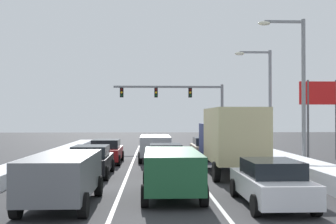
% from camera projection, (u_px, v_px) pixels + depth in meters
% --- Properties ---
extents(ground_plane, '(120.00, 120.00, 0.00)m').
position_uv_depth(ground_plane, '(161.00, 175.00, 20.85)').
color(ground_plane, '#333335').
extents(lane_stripe_between_right_lane_and_center_lane, '(0.14, 36.81, 0.01)m').
position_uv_depth(lane_stripe_between_right_lane_and_center_lane, '(189.00, 167.00, 24.26)').
color(lane_stripe_between_right_lane_and_center_lane, silver).
rests_on(lane_stripe_between_right_lane_and_center_lane, ground).
extents(lane_stripe_between_center_lane_and_left_lane, '(0.14, 36.81, 0.01)m').
position_uv_depth(lane_stripe_between_center_lane_and_left_lane, '(131.00, 167.00, 24.12)').
color(lane_stripe_between_center_lane_and_left_lane, silver).
rests_on(lane_stripe_between_center_lane_and_left_lane, ground).
extents(snow_bank_right_shoulder, '(1.72, 36.81, 0.76)m').
position_uv_depth(snow_bank_right_shoulder, '(278.00, 160.00, 24.49)').
color(snow_bank_right_shoulder, white).
rests_on(snow_bank_right_shoulder, ground).
extents(snow_bank_left_shoulder, '(1.37, 36.81, 0.64)m').
position_uv_depth(snow_bank_left_shoulder, '(39.00, 162.00, 23.90)').
color(snow_bank_left_shoulder, white).
rests_on(snow_bank_left_shoulder, ground).
extents(sedan_white_right_lane_nearest, '(2.00, 4.50, 1.51)m').
position_uv_depth(sedan_white_right_lane_nearest, '(271.00, 182.00, 13.58)').
color(sedan_white_right_lane_nearest, silver).
rests_on(sedan_white_right_lane_nearest, ground).
extents(box_truck_right_lane_second, '(2.53, 7.20, 3.36)m').
position_uv_depth(box_truck_right_lane_second, '(231.00, 137.00, 21.05)').
color(box_truck_right_lane_second, navy).
rests_on(box_truck_right_lane_second, ground).
extents(sedan_tan_right_lane_third, '(2.00, 4.50, 1.51)m').
position_uv_depth(sedan_tan_right_lane_third, '(206.00, 148.00, 28.87)').
color(sedan_tan_right_lane_third, '#937F60').
rests_on(sedan_tan_right_lane_third, ground).
extents(suv_green_center_lane_nearest, '(2.16, 4.90, 1.67)m').
position_uv_depth(suv_green_center_lane_nearest, '(172.00, 169.00, 15.05)').
color(suv_green_center_lane_nearest, '#1E5633').
rests_on(suv_green_center_lane_nearest, ground).
extents(sedan_charcoal_center_lane_second, '(2.00, 4.50, 1.51)m').
position_uv_depth(sedan_charcoal_center_lane_second, '(165.00, 158.00, 21.77)').
color(sedan_charcoal_center_lane_second, '#38383D').
rests_on(sedan_charcoal_center_lane_second, ground).
extents(suv_silver_center_lane_third, '(2.16, 4.90, 1.67)m').
position_uv_depth(suv_silver_center_lane_third, '(155.00, 146.00, 27.63)').
color(suv_silver_center_lane_third, '#B7BABF').
rests_on(suv_silver_center_lane_third, ground).
extents(suv_gray_left_lane_nearest, '(2.16, 4.90, 1.67)m').
position_uv_depth(suv_gray_left_lane_nearest, '(63.00, 175.00, 13.52)').
color(suv_gray_left_lane_nearest, slate).
rests_on(suv_gray_left_lane_nearest, ground).
extents(sedan_black_left_lane_second, '(2.00, 4.50, 1.51)m').
position_uv_depth(sedan_black_left_lane_second, '(91.00, 161.00, 20.47)').
color(sedan_black_left_lane_second, black).
rests_on(sedan_black_left_lane_second, ground).
extents(sedan_red_left_lane_third, '(2.00, 4.50, 1.51)m').
position_uv_depth(sedan_red_left_lane_third, '(106.00, 151.00, 26.24)').
color(sedan_red_left_lane_third, maroon).
rests_on(sedan_red_left_lane_third, ground).
extents(traffic_light_gantry, '(10.94, 0.47, 6.20)m').
position_uv_depth(traffic_light_gantry, '(184.00, 99.00, 41.07)').
color(traffic_light_gantry, slate).
rests_on(traffic_light_gantry, ground).
extents(street_lamp_right_near, '(2.66, 0.36, 8.37)m').
position_uv_depth(street_lamp_right_near, '(297.00, 80.00, 22.91)').
color(street_lamp_right_near, gray).
rests_on(street_lamp_right_near, ground).
extents(street_lamp_right_mid, '(2.66, 0.36, 7.73)m').
position_uv_depth(street_lamp_right_mid, '(265.00, 93.00, 29.59)').
color(street_lamp_right_mid, gray).
rests_on(street_lamp_right_mid, ground).
extents(roadside_sign_right, '(3.20, 0.16, 5.50)m').
position_uv_depth(roadside_sign_right, '(322.00, 101.00, 28.59)').
color(roadside_sign_right, '#59595B').
rests_on(roadside_sign_right, ground).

